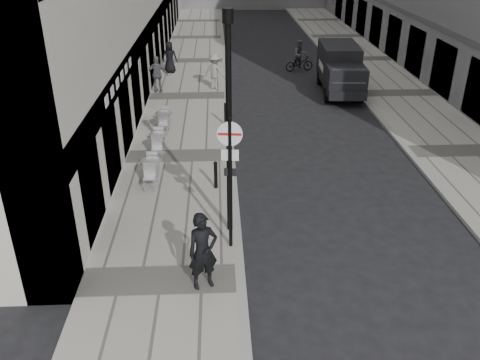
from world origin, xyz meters
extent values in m
cube|color=#A19C91|center=(-2.00, 18.00, 0.06)|extent=(4.00, 60.00, 0.12)
cube|color=#A19C91|center=(9.00, 18.00, 0.06)|extent=(4.00, 60.00, 0.12)
imported|color=black|center=(-0.91, 2.43, 1.13)|extent=(0.86, 0.71, 2.02)
cylinder|color=black|center=(-0.20, 4.14, 1.99)|extent=(0.10, 0.10, 3.75)
cylinder|color=white|center=(-0.20, 4.14, 3.44)|extent=(0.64, 0.12, 0.64)
cube|color=#B21414|center=(-0.20, 4.12, 3.44)|extent=(0.59, 0.09, 0.06)
cube|color=white|center=(-0.20, 4.17, 2.85)|extent=(0.45, 0.08, 0.30)
cylinder|color=black|center=(-0.20, 5.01, 3.10)|extent=(0.16, 0.16, 5.96)
cylinder|color=black|center=(-0.20, 5.01, 6.13)|extent=(0.28, 0.28, 0.35)
cylinder|color=black|center=(-0.60, 7.62, 0.57)|extent=(0.12, 0.12, 0.90)
cylinder|color=black|center=(-0.15, 13.61, 0.60)|extent=(0.13, 0.13, 0.95)
cylinder|color=black|center=(5.07, 16.96, 0.38)|extent=(0.31, 0.77, 0.75)
cylinder|color=black|center=(6.72, 16.85, 0.38)|extent=(0.31, 0.77, 0.75)
cylinder|color=black|center=(5.28, 20.16, 0.38)|extent=(0.31, 0.77, 0.75)
cylinder|color=black|center=(6.93, 20.05, 0.38)|extent=(0.31, 0.77, 0.75)
cube|color=black|center=(6.06, 19.35, 1.46)|extent=(2.11, 3.51, 1.89)
cube|color=black|center=(5.89, 16.81, 1.18)|extent=(1.99, 1.82, 1.32)
cube|color=#1E2328|center=(5.84, 16.10, 1.56)|extent=(1.67, 0.44, 0.70)
imported|color=black|center=(4.56, 23.13, 0.46)|extent=(1.83, 0.96, 0.91)
imported|color=#4F4F54|center=(4.56, 23.13, 1.01)|extent=(0.96, 0.82, 1.72)
imported|color=#59595E|center=(-3.60, 18.67, 1.07)|extent=(1.16, 0.59, 1.90)
imported|color=gray|center=(-0.60, 19.15, 1.07)|extent=(1.41, 1.18, 1.90)
imported|color=black|center=(-3.28, 22.64, 1.04)|extent=(0.95, 0.67, 1.83)
cylinder|color=#BDBDC0|center=(-2.80, 13.13, 0.14)|extent=(0.45, 0.45, 0.03)
cylinder|color=#BDBDC0|center=(-2.80, 13.13, 0.51)|extent=(0.06, 0.06, 0.76)
cylinder|color=#BDBDC0|center=(-2.80, 13.13, 0.89)|extent=(0.72, 0.72, 0.03)
cylinder|color=silver|center=(-2.80, 8.17, 0.14)|extent=(0.46, 0.46, 0.03)
cylinder|color=silver|center=(-2.80, 8.17, 0.52)|extent=(0.06, 0.06, 0.77)
cylinder|color=silver|center=(-2.80, 8.17, 0.90)|extent=(0.73, 0.73, 0.03)
cylinder|color=silver|center=(-2.80, 10.59, 0.14)|extent=(0.46, 0.46, 0.03)
cylinder|color=silver|center=(-2.80, 10.59, 0.51)|extent=(0.06, 0.06, 0.77)
cylinder|color=silver|center=(-2.80, 10.59, 0.90)|extent=(0.72, 0.72, 0.03)
camera|label=1|loc=(-0.48, -7.61, 8.10)|focal=38.00mm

